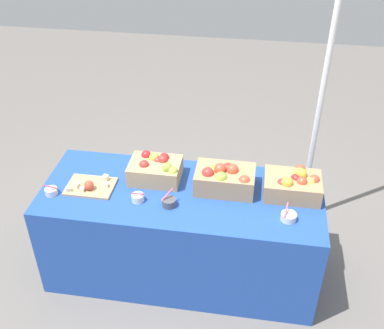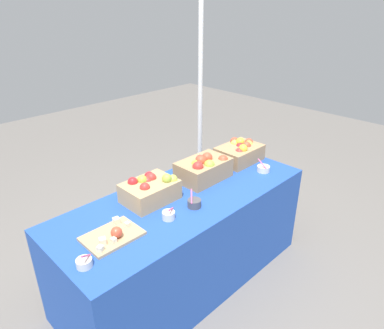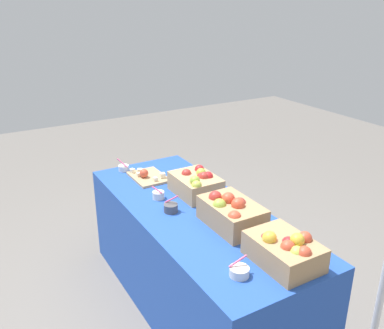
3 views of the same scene
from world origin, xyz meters
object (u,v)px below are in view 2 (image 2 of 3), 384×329
object	(u,v)px
tent_pole	(200,98)
sample_bowl_extra	(194,203)
sample_bowl_near	(84,263)
sample_bowl_far	(169,215)
apple_crate_middle	(204,168)
apple_crate_right	(150,189)
apple_crate_left	(240,152)
sample_bowl_mid	(263,169)
cutting_board_front	(113,235)

from	to	relation	value
tent_pole	sample_bowl_extra	bearing A→B (deg)	-137.73
sample_bowl_near	sample_bowl_far	distance (m)	0.59
apple_crate_middle	sample_bowl_near	world-z (taller)	apple_crate_middle
apple_crate_right	sample_bowl_extra	bearing A→B (deg)	-62.17
apple_crate_right	sample_bowl_far	distance (m)	0.27
sample_bowl_far	apple_crate_left	bearing A→B (deg)	12.90
apple_crate_middle	sample_bowl_mid	bearing A→B (deg)	-30.26
apple_crate_right	apple_crate_left	bearing A→B (deg)	-1.87
apple_crate_middle	apple_crate_right	xyz separation A→B (m)	(-0.48, 0.04, -0.01)
apple_crate_right	sample_bowl_far	xyz separation A→B (m)	(-0.07, -0.26, -0.05)
sample_bowl_extra	sample_bowl_far	bearing A→B (deg)	176.01
apple_crate_middle	sample_bowl_mid	distance (m)	0.50
sample_bowl_near	sample_bowl_far	bearing A→B (deg)	1.85
apple_crate_left	sample_bowl_far	bearing A→B (deg)	-167.10
sample_bowl_mid	cutting_board_front	bearing A→B (deg)	175.11
cutting_board_front	sample_bowl_far	bearing A→B (deg)	-12.81
sample_bowl_near	sample_bowl_extra	world-z (taller)	sample_bowl_extra
sample_bowl_mid	sample_bowl_extra	xyz separation A→B (m)	(-0.76, 0.02, 0.00)
cutting_board_front	sample_bowl_near	size ratio (longest dim) A/B	3.08
sample_bowl_mid	sample_bowl_far	size ratio (longest dim) A/B	1.10
apple_crate_left	sample_bowl_far	distance (m)	1.03
apple_crate_middle	sample_bowl_far	xyz separation A→B (m)	(-0.55, -0.22, -0.06)
apple_crate_left	apple_crate_middle	bearing A→B (deg)	-178.26
sample_bowl_extra	sample_bowl_near	bearing A→B (deg)	-179.69
tent_pole	apple_crate_middle	bearing A→B (deg)	-134.22
sample_bowl_mid	sample_bowl_far	bearing A→B (deg)	178.06
cutting_board_front	apple_crate_left	bearing A→B (deg)	6.27
apple_crate_middle	cutting_board_front	distance (m)	0.91
sample_bowl_near	tent_pole	xyz separation A→B (m)	(1.76, 0.88, 0.37)
sample_bowl_extra	tent_pole	distance (m)	1.35
sample_bowl_mid	apple_crate_left	bearing A→B (deg)	83.63
apple_crate_right	sample_bowl_far	size ratio (longest dim) A/B	3.79
apple_crate_right	cutting_board_front	xyz separation A→B (m)	(-0.42, -0.18, -0.06)
apple_crate_middle	sample_bowl_near	distance (m)	1.16
cutting_board_front	sample_bowl_far	distance (m)	0.36
sample_bowl_extra	apple_crate_middle	bearing A→B (deg)	34.49
sample_bowl_mid	tent_pole	size ratio (longest dim) A/B	0.05
sample_bowl_far	sample_bowl_extra	world-z (taller)	sample_bowl_extra
apple_crate_middle	sample_bowl_far	size ratio (longest dim) A/B	4.27
apple_crate_right	sample_bowl_extra	size ratio (longest dim) A/B	3.10
sample_bowl_mid	sample_bowl_extra	size ratio (longest dim) A/B	0.90
sample_bowl_far	sample_bowl_extra	distance (m)	0.21
sample_bowl_mid	sample_bowl_far	distance (m)	0.97
cutting_board_front	sample_bowl_near	distance (m)	0.26
sample_bowl_near	sample_bowl_extra	bearing A→B (deg)	0.31
apple_crate_middle	sample_bowl_far	distance (m)	0.59
apple_crate_left	sample_bowl_far	xyz separation A→B (m)	(-1.00, -0.23, -0.05)
apple_crate_middle	sample_bowl_mid	size ratio (longest dim) A/B	3.88
apple_crate_right	sample_bowl_near	size ratio (longest dim) A/B	3.38
apple_crate_left	apple_crate_middle	distance (m)	0.46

